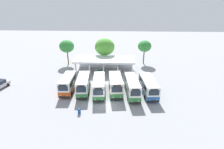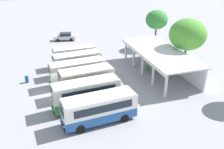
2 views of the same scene
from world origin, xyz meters
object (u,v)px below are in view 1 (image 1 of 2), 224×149
at_px(city_bus_fifth_blue, 132,86).
at_px(waiting_chair_second_from_end, 101,71).
at_px(city_bus_fourth_amber, 116,84).
at_px(waiting_chair_middle_seat, 104,71).
at_px(waiting_chair_end_by_column, 99,71).
at_px(city_bus_far_end_green, 148,86).
at_px(city_bus_second_in_row, 83,84).
at_px(litter_bin_apron, 79,111).
at_px(city_bus_middle_cream, 99,85).
at_px(city_bus_nearest_orange, 68,83).

height_order(city_bus_fifth_blue, waiting_chair_second_from_end, city_bus_fifth_blue).
xyz_separation_m(city_bus_fourth_amber, waiting_chair_middle_seat, (-3.38, 10.23, -1.31)).
bearing_deg(waiting_chair_end_by_column, city_bus_far_end_green, -43.03).
xyz_separation_m(city_bus_second_in_row, waiting_chair_middle_seat, (2.92, 10.30, -1.25)).
distance_m(city_bus_far_end_green, litter_bin_apron, 13.88).
xyz_separation_m(city_bus_middle_cream, city_bus_far_end_green, (9.46, 0.53, -0.10)).
bearing_deg(litter_bin_apron, city_bus_fourth_amber, 52.51).
height_order(city_bus_middle_cream, city_bus_far_end_green, city_bus_middle_cream).
bearing_deg(city_bus_fourth_amber, waiting_chair_end_by_column, 114.56).
height_order(waiting_chair_second_from_end, litter_bin_apron, litter_bin_apron).
relative_size(waiting_chair_end_by_column, waiting_chair_second_from_end, 1.00).
xyz_separation_m(city_bus_fourth_amber, waiting_chair_second_from_end, (-4.03, 10.18, -1.31)).
bearing_deg(waiting_chair_middle_seat, city_bus_second_in_row, -105.83).
xyz_separation_m(waiting_chair_end_by_column, litter_bin_apron, (-0.85, -17.41, -0.07)).
bearing_deg(waiting_chair_second_from_end, city_bus_far_end_green, -44.65).
height_order(city_bus_fourth_amber, waiting_chair_second_from_end, city_bus_fourth_amber).
bearing_deg(city_bus_far_end_green, waiting_chair_second_from_end, 135.35).
height_order(city_bus_nearest_orange, waiting_chair_end_by_column, city_bus_nearest_orange).
distance_m(city_bus_second_in_row, city_bus_far_end_green, 12.61).
height_order(city_bus_far_end_green, waiting_chair_end_by_column, city_bus_far_end_green).
bearing_deg(city_bus_fourth_amber, litter_bin_apron, -127.49).
bearing_deg(city_bus_second_in_row, city_bus_fifth_blue, -3.78).
xyz_separation_m(city_bus_nearest_orange, city_bus_middle_cream, (6.31, -0.67, 0.04)).
relative_size(city_bus_fourth_amber, waiting_chair_second_from_end, 7.99).
height_order(waiting_chair_end_by_column, litter_bin_apron, litter_bin_apron).
bearing_deg(city_bus_fifth_blue, waiting_chair_second_from_end, 123.41).
bearing_deg(city_bus_middle_cream, litter_bin_apron, -109.61).
distance_m(city_bus_fourth_amber, city_bus_fifth_blue, 3.23).
relative_size(waiting_chair_second_from_end, litter_bin_apron, 0.96).
height_order(city_bus_second_in_row, waiting_chair_end_by_column, city_bus_second_in_row).
bearing_deg(city_bus_second_in_row, city_bus_far_end_green, 0.24).
relative_size(city_bus_middle_cream, waiting_chair_middle_seat, 8.81).
xyz_separation_m(city_bus_middle_cream, waiting_chair_second_from_end, (-0.87, 10.74, -1.25)).
bearing_deg(city_bus_middle_cream, city_bus_second_in_row, 171.35).
distance_m(waiting_chair_end_by_column, waiting_chair_middle_seat, 1.29).
xyz_separation_m(city_bus_second_in_row, city_bus_fourth_amber, (6.31, 0.08, 0.07)).
bearing_deg(waiting_chair_end_by_column, city_bus_second_in_row, -99.02).
bearing_deg(waiting_chair_second_from_end, city_bus_nearest_orange, -118.34).
bearing_deg(city_bus_nearest_orange, city_bus_far_end_green, -0.50).
distance_m(city_bus_second_in_row, waiting_chair_second_from_end, 10.58).
bearing_deg(waiting_chair_second_from_end, city_bus_fourth_amber, -68.42).
distance_m(city_bus_second_in_row, city_bus_fifth_blue, 9.48).
xyz_separation_m(city_bus_far_end_green, litter_bin_apron, (-11.82, -7.17, -1.22)).
distance_m(city_bus_middle_cream, waiting_chair_second_from_end, 10.85).
bearing_deg(city_bus_fifth_blue, litter_bin_apron, -143.18).
bearing_deg(waiting_chair_middle_seat, city_bus_fourth_amber, -71.69).
xyz_separation_m(city_bus_fifth_blue, waiting_chair_second_from_end, (-7.18, 10.89, -1.28)).
xyz_separation_m(city_bus_far_end_green, waiting_chair_end_by_column, (-10.98, 10.24, -1.15)).
bearing_deg(city_bus_middle_cream, waiting_chair_end_by_column, 98.02).
distance_m(city_bus_middle_cream, waiting_chair_end_by_column, 10.95).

